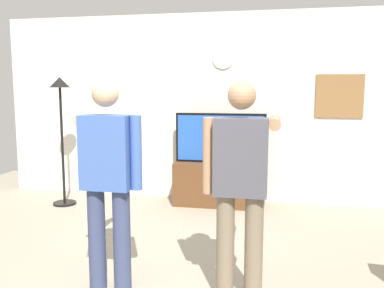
{
  "coord_description": "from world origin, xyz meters",
  "views": [
    {
      "loc": [
        0.91,
        -3.04,
        1.64
      ],
      "look_at": [
        0.05,
        1.2,
        1.05
      ],
      "focal_mm": 38.67,
      "sensor_mm": 36.0,
      "label": 1
    }
  ],
  "objects_px": {
    "tv_stand": "(219,184)",
    "television": "(220,138)",
    "framed_picture": "(339,96)",
    "wall_clock": "(223,58)",
    "person_standing_nearer_lamp": "(108,174)",
    "person_standing_nearer_couch": "(241,179)",
    "floor_lamp": "(61,114)"
  },
  "relations": [
    {
      "from": "person_standing_nearer_lamp",
      "to": "tv_stand",
      "type": "bearing_deg",
      "value": 78.31
    },
    {
      "from": "framed_picture",
      "to": "floor_lamp",
      "type": "height_order",
      "value": "framed_picture"
    },
    {
      "from": "wall_clock",
      "to": "tv_stand",
      "type": "bearing_deg",
      "value": -90.0
    },
    {
      "from": "wall_clock",
      "to": "person_standing_nearer_lamp",
      "type": "bearing_deg",
      "value": -100.55
    },
    {
      "from": "tv_stand",
      "to": "wall_clock",
      "type": "bearing_deg",
      "value": 90.0
    },
    {
      "from": "wall_clock",
      "to": "floor_lamp",
      "type": "distance_m",
      "value": 2.4
    },
    {
      "from": "person_standing_nearer_lamp",
      "to": "wall_clock",
      "type": "bearing_deg",
      "value": 79.45
    },
    {
      "from": "tv_stand",
      "to": "television",
      "type": "height_order",
      "value": "television"
    },
    {
      "from": "framed_picture",
      "to": "television",
      "type": "bearing_deg",
      "value": -171.13
    },
    {
      "from": "television",
      "to": "floor_lamp",
      "type": "relative_size",
      "value": 0.71
    },
    {
      "from": "television",
      "to": "wall_clock",
      "type": "bearing_deg",
      "value": 90.0
    },
    {
      "from": "framed_picture",
      "to": "wall_clock",
      "type": "bearing_deg",
      "value": -179.82
    },
    {
      "from": "wall_clock",
      "to": "person_standing_nearer_lamp",
      "type": "distance_m",
      "value": 3.16
    },
    {
      "from": "television",
      "to": "person_standing_nearer_couch",
      "type": "bearing_deg",
      "value": -79.14
    },
    {
      "from": "tv_stand",
      "to": "floor_lamp",
      "type": "xyz_separation_m",
      "value": [
        -2.16,
        -0.41,
        0.98
      ]
    },
    {
      "from": "framed_picture",
      "to": "person_standing_nearer_lamp",
      "type": "bearing_deg",
      "value": -126.22
    },
    {
      "from": "wall_clock",
      "to": "person_standing_nearer_lamp",
      "type": "relative_size",
      "value": 0.18
    },
    {
      "from": "tv_stand",
      "to": "television",
      "type": "xyz_separation_m",
      "value": [
        -0.0,
        0.05,
        0.65
      ]
    },
    {
      "from": "floor_lamp",
      "to": "tv_stand",
      "type": "bearing_deg",
      "value": 10.76
    },
    {
      "from": "person_standing_nearer_couch",
      "to": "floor_lamp",
      "type": "bearing_deg",
      "value": 140.88
    },
    {
      "from": "television",
      "to": "wall_clock",
      "type": "height_order",
      "value": "wall_clock"
    },
    {
      "from": "television",
      "to": "floor_lamp",
      "type": "xyz_separation_m",
      "value": [
        -2.16,
        -0.46,
        0.33
      ]
    },
    {
      "from": "tv_stand",
      "to": "framed_picture",
      "type": "height_order",
      "value": "framed_picture"
    },
    {
      "from": "tv_stand",
      "to": "television",
      "type": "bearing_deg",
      "value": 90.0
    },
    {
      "from": "television",
      "to": "framed_picture",
      "type": "relative_size",
      "value": 2.0
    },
    {
      "from": "television",
      "to": "tv_stand",
      "type": "bearing_deg",
      "value": -90.0
    },
    {
      "from": "tv_stand",
      "to": "television",
      "type": "relative_size",
      "value": 1.0
    },
    {
      "from": "wall_clock",
      "to": "person_standing_nearer_couch",
      "type": "height_order",
      "value": "wall_clock"
    },
    {
      "from": "framed_picture",
      "to": "floor_lamp",
      "type": "relative_size",
      "value": 0.35
    },
    {
      "from": "television",
      "to": "person_standing_nearer_lamp",
      "type": "height_order",
      "value": "person_standing_nearer_lamp"
    },
    {
      "from": "floor_lamp",
      "to": "person_standing_nearer_couch",
      "type": "xyz_separation_m",
      "value": [
        2.66,
        -2.16,
        -0.32
      ]
    },
    {
      "from": "tv_stand",
      "to": "framed_picture",
      "type": "relative_size",
      "value": 2.0
    }
  ]
}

